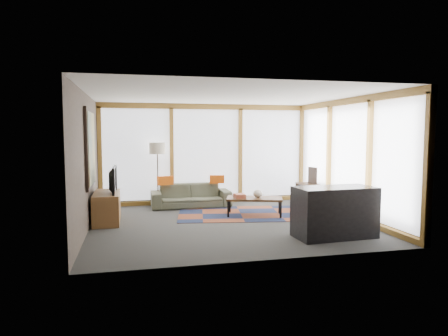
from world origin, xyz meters
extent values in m
plane|color=#282826|center=(0.00, 0.00, 0.00)|extent=(5.50, 5.50, 0.00)
cube|color=#3E322C|center=(-2.75, 0.00, 1.30)|extent=(0.04, 5.00, 2.60)
cube|color=#3E322C|center=(0.00, -2.50, 1.30)|extent=(5.50, 0.04, 2.60)
cube|color=silver|center=(0.00, 0.00, 2.60)|extent=(5.50, 5.00, 0.04)
cube|color=white|center=(0.00, 2.47, 1.30)|extent=(5.30, 0.02, 2.35)
cube|color=white|center=(2.72, 0.00, 1.30)|extent=(0.02, 4.80, 2.35)
cube|color=black|center=(-2.71, 0.30, 1.55)|extent=(0.05, 1.35, 1.55)
cube|color=gold|center=(-2.69, 0.30, 1.55)|extent=(0.02, 1.20, 1.40)
cube|color=brown|center=(0.48, 0.81, 0.01)|extent=(3.07, 2.24, 0.01)
imported|color=#393E2F|center=(-0.50, 1.95, 0.29)|extent=(1.96, 0.77, 0.57)
cube|color=#BF4D0D|center=(-1.13, 1.94, 0.68)|extent=(0.41, 0.20, 0.22)
cube|color=#BF4D0D|center=(0.18, 1.96, 0.68)|extent=(0.39, 0.19, 0.21)
cube|color=brown|center=(0.39, 0.57, 0.45)|extent=(0.23, 0.29, 0.09)
ellipsoid|color=beige|center=(0.81, 0.56, 0.50)|extent=(0.21, 0.21, 0.18)
ellipsoid|color=black|center=(2.44, 0.08, 0.62)|extent=(0.23, 0.23, 0.09)
ellipsoid|color=black|center=(2.46, 0.39, 0.62)|extent=(0.20, 0.20, 0.09)
cube|color=black|center=(2.50, 1.32, 0.79)|extent=(0.11, 0.32, 0.42)
cube|color=brown|center=(-2.44, 0.63, 0.31)|extent=(0.52, 1.24, 0.62)
imported|color=black|center=(-2.37, 0.60, 0.89)|extent=(0.14, 0.94, 0.54)
cube|color=black|center=(1.57, -1.53, 0.45)|extent=(1.45, 0.73, 0.90)
camera|label=1|loc=(-1.92, -7.88, 1.84)|focal=32.00mm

